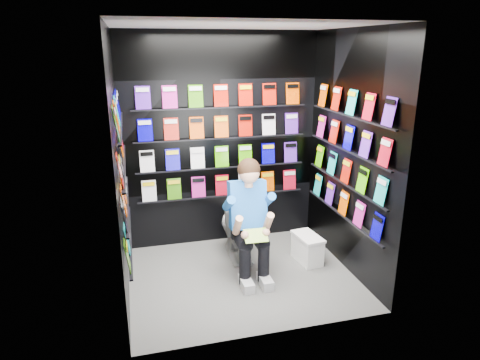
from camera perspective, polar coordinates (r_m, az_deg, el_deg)
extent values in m
plane|color=slate|center=(4.81, 0.26, -12.75)|extent=(2.40, 2.40, 0.00)
plane|color=white|center=(4.16, 0.31, 19.97)|extent=(2.40, 2.40, 0.00)
cube|color=black|center=(5.25, -2.54, 5.14)|extent=(2.40, 0.04, 2.60)
cube|color=black|center=(3.39, 4.65, -1.86)|extent=(2.40, 0.04, 2.60)
cube|color=black|center=(4.17, -15.87, 1.22)|extent=(0.04, 2.00, 2.60)
cube|color=black|center=(4.74, 14.45, 3.27)|extent=(0.04, 2.00, 2.60)
imported|color=white|center=(5.10, -0.27, -6.25)|extent=(0.45, 0.77, 0.73)
cube|color=white|center=(5.11, 8.95, -9.13)|extent=(0.27, 0.42, 0.30)
cube|color=white|center=(5.04, 9.04, -7.47)|extent=(0.29, 0.44, 0.03)
cube|color=green|center=(4.37, 2.12, -7.41)|extent=(0.25, 0.15, 0.10)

